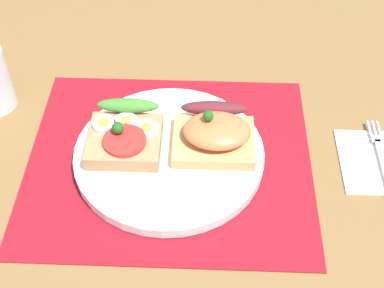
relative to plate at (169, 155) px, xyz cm
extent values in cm
cube|color=brown|center=(0.00, 0.00, -2.65)|extent=(120.00, 90.00, 3.20)
cube|color=maroon|center=(0.00, 0.00, -0.90)|extent=(37.38, 32.36, 0.30)
cylinder|color=white|center=(0.00, 0.00, 0.00)|extent=(24.91, 24.91, 1.49)
cube|color=#AF7F56|center=(-5.78, 0.57, 1.79)|extent=(9.45, 8.69, 2.08)
cylinder|color=red|center=(-5.54, -0.58, 3.13)|extent=(5.52, 5.52, 0.60)
ellipsoid|color=#3F812E|center=(-5.78, 5.31, 3.73)|extent=(8.32, 2.20, 1.80)
sphere|color=#1E5919|center=(-6.44, 0.57, 4.23)|extent=(1.60, 1.60, 1.60)
cylinder|color=white|center=(-8.62, 2.34, 3.08)|extent=(3.09, 3.09, 0.50)
cylinder|color=yellow|center=(-8.62, 2.34, 3.41)|extent=(1.39, 1.39, 0.16)
cylinder|color=white|center=(-5.78, 2.91, 3.08)|extent=(3.09, 3.09, 0.50)
cylinder|color=yellow|center=(-5.78, 2.91, 3.41)|extent=(1.39, 1.39, 0.16)
cylinder|color=white|center=(-2.95, 1.73, 3.08)|extent=(3.09, 3.09, 0.50)
cylinder|color=yellow|center=(-2.95, 1.73, 3.41)|extent=(1.39, 1.39, 0.16)
cube|color=tan|center=(5.78, 1.14, 1.55)|extent=(10.60, 8.37, 1.61)
ellipsoid|color=#F36F41|center=(6.12, 1.14, 3.65)|extent=(8.69, 6.69, 2.58)
ellipsoid|color=maroon|center=(5.78, 5.72, 3.26)|extent=(9.01, 2.20, 1.80)
sphere|color=#1E5919|center=(4.98, 1.74, 5.64)|extent=(1.40, 1.40, 1.40)
cube|color=white|center=(28.32, 0.67, -0.75)|extent=(11.55, 11.19, 0.60)
cube|color=#B7B7BC|center=(27.98, 4.26, -0.29)|extent=(1.50, 1.20, 0.32)
cube|color=#B7B7BC|center=(27.33, 6.26, -0.29)|extent=(0.32, 2.80, 0.32)
cube|color=#B7B7BC|center=(27.98, 6.26, -0.29)|extent=(0.32, 2.80, 0.32)
cube|color=#B7B7BC|center=(28.63, 6.26, -0.29)|extent=(0.32, 2.80, 0.32)
camera|label=1|loc=(4.82, -47.50, 53.13)|focal=50.83mm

